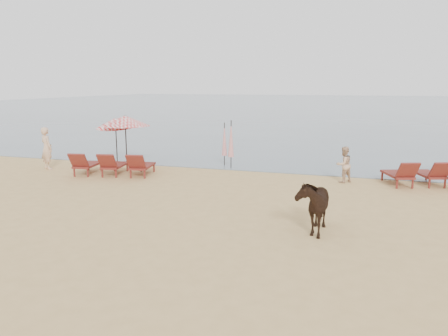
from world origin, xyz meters
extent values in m
plane|color=tan|center=(0.00, 0.00, 0.00)|extent=(120.00, 120.00, 0.00)
cube|color=#51606B|center=(0.00, 80.00, 0.00)|extent=(160.00, 140.00, 0.06)
cube|color=maroon|center=(-7.11, 7.36, 0.40)|extent=(1.02, 1.71, 0.09)
cube|color=maroon|center=(-6.95, 6.52, 0.72)|extent=(0.83, 0.65, 0.70)
cube|color=maroon|center=(-5.87, 7.59, 0.40)|extent=(1.02, 1.71, 0.09)
cube|color=maroon|center=(-5.72, 6.74, 0.72)|extent=(0.83, 0.65, 0.70)
cube|color=maroon|center=(-4.63, 7.81, 0.40)|extent=(1.02, 1.71, 0.09)
cube|color=maroon|center=(-4.48, 6.96, 0.72)|extent=(0.83, 0.65, 0.70)
cube|color=maroon|center=(5.89, 9.21, 0.40)|extent=(1.25, 1.77, 0.09)
cube|color=maroon|center=(6.18, 8.40, 0.72)|extent=(0.88, 0.75, 0.70)
cube|color=maroon|center=(7.08, 9.64, 0.40)|extent=(1.25, 1.77, 0.09)
cube|color=maroon|center=(7.37, 8.83, 0.72)|extent=(0.88, 0.75, 0.70)
cylinder|color=black|center=(-5.92, 8.70, 1.17)|extent=(0.05, 0.05, 2.34)
cone|color=red|center=(-5.92, 8.70, 2.28)|extent=(2.23, 2.23, 0.48)
sphere|color=black|center=(-5.92, 8.70, 2.49)|extent=(0.08, 0.08, 0.08)
cylinder|color=black|center=(-7.00, 9.65, 1.07)|extent=(0.05, 0.05, 2.14)
cone|color=red|center=(-7.00, 9.65, 2.09)|extent=(1.89, 1.93, 0.64)
sphere|color=black|center=(-7.00, 9.65, 2.29)|extent=(0.08, 0.08, 0.08)
cylinder|color=black|center=(-1.86, 10.98, 1.05)|extent=(0.05, 0.05, 2.11)
cone|color=red|center=(-1.86, 10.98, 1.31)|extent=(0.26, 0.26, 1.58)
cylinder|color=black|center=(-1.37, 10.47, 1.14)|extent=(0.05, 0.05, 2.28)
cone|color=red|center=(-1.37, 10.47, 1.41)|extent=(0.28, 0.28, 1.71)
imported|color=black|center=(3.29, 2.51, 0.75)|extent=(0.86, 1.80, 1.51)
imported|color=#D4A884|center=(-9.54, 7.71, 0.99)|extent=(0.86, 0.74, 1.98)
imported|color=tan|center=(3.83, 8.97, 0.73)|extent=(0.90, 0.89, 1.47)
camera|label=1|loc=(4.41, -9.03, 3.94)|focal=35.00mm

